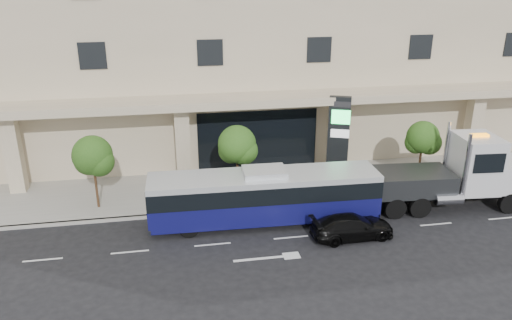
{
  "coord_description": "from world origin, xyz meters",
  "views": [
    {
      "loc": [
        -5.7,
        -23.18,
        12.67
      ],
      "look_at": [
        -1.18,
        2.0,
        3.0
      ],
      "focal_mm": 35.0,
      "sensor_mm": 36.0,
      "label": 1
    }
  ],
  "objects_px": {
    "tow_truck": "(457,175)",
    "black_sedan": "(352,227)",
    "city_bus": "(264,195)",
    "signage_pylon": "(338,137)"
  },
  "relations": [
    {
      "from": "city_bus",
      "to": "black_sedan",
      "type": "bearing_deg",
      "value": -29.39
    },
    {
      "from": "city_bus",
      "to": "signage_pylon",
      "type": "bearing_deg",
      "value": 42.92
    },
    {
      "from": "city_bus",
      "to": "tow_truck",
      "type": "relative_size",
      "value": 1.17
    },
    {
      "from": "tow_truck",
      "to": "signage_pylon",
      "type": "xyz_separation_m",
      "value": [
        -5.35,
        5.08,
        0.92
      ]
    },
    {
      "from": "tow_truck",
      "to": "signage_pylon",
      "type": "height_order",
      "value": "signage_pylon"
    },
    {
      "from": "tow_truck",
      "to": "black_sedan",
      "type": "relative_size",
      "value": 2.46
    },
    {
      "from": "tow_truck",
      "to": "black_sedan",
      "type": "bearing_deg",
      "value": -156.53
    },
    {
      "from": "city_bus",
      "to": "tow_truck",
      "type": "height_order",
      "value": "tow_truck"
    },
    {
      "from": "black_sedan",
      "to": "signage_pylon",
      "type": "xyz_separation_m",
      "value": [
        1.71,
        7.52,
        2.25
      ]
    },
    {
      "from": "city_bus",
      "to": "signage_pylon",
      "type": "relative_size",
      "value": 2.29
    }
  ]
}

